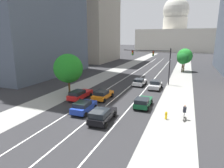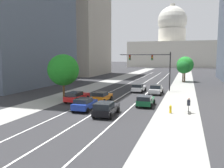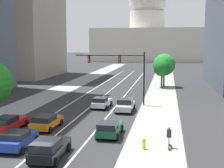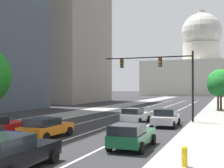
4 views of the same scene
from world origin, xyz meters
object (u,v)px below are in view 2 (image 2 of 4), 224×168
Objects in this scene: street_tree_far_right at (185,65)px; car_red at (76,96)px; car_orange at (101,96)px; car_blue at (84,104)px; capitol_building at (172,46)px; car_silver at (156,89)px; car_green at (146,100)px; cyclist at (189,106)px; fire_hydrant at (170,109)px; traffic_signal_mast at (154,63)px; street_tree_mid_left at (63,70)px; street_tree_mid_right at (183,67)px; car_black at (106,108)px; car_white at (139,88)px.

car_red is at bearing -113.18° from street_tree_far_right.
car_blue is (0.01, -5.72, 0.04)m from car_orange.
capitol_building is 11.46× the size of car_silver.
car_green is 5.63m from cyclist.
street_tree_far_right is (10.76, 31.48, 3.45)m from car_orange.
fire_hydrant is (3.30, -2.82, -0.29)m from car_green.
car_silver is at bearing -76.19° from traffic_signal_mast.
street_tree_mid_left reaches higher than car_green.
street_tree_mid_left is 34.04m from street_tree_mid_right.
street_tree_mid_left is at bearing 62.21° from car_red.
traffic_signal_mast is (-1.06, 4.30, 4.39)m from car_silver.
car_black is 2.63× the size of cyclist.
fire_hydrant is at bearing 111.44° from cyclist.
car_green reaches higher than fire_hydrant.
traffic_signal_mast is (3.79, -104.82, -6.95)m from capitol_building.
street_tree_mid_right is at bearing -17.70° from car_blue.
car_green is at bearing -97.48° from street_tree_far_right.
fire_hydrant is (4.35, -17.50, -4.72)m from traffic_signal_mast.
cyclist is (10.07, -121.61, -11.28)m from capitol_building.
car_blue is at bearing -105.77° from traffic_signal_mast.
car_black reaches higher than car_blue.
car_orange is 0.68× the size of street_tree_far_right.
car_red is 1.12× the size of car_silver.
car_blue is 0.62× the size of street_tree_mid_left.
fire_hydrant is 0.53× the size of cyclist.
car_silver is at bearing -12.78° from car_black.
car_white is at bearing -15.62° from car_orange.
street_tree_mid_right reaches higher than car_orange.
capitol_building reaches higher than street_tree_mid_right.
car_red is at bearing -29.31° from street_tree_mid_left.
street_tree_far_right is at bearing -7.70° from car_green.
street_tree_mid_right reaches higher than car_green.
capitol_building is at bearing 93.81° from fire_hydrant.
cyclist is 0.26× the size of street_tree_mid_left.
car_orange is 33.44m from street_tree_far_right.
car_white is 0.45× the size of traffic_signal_mast.
car_blue is (-6.46, -4.45, 0.02)m from car_green.
street_tree_mid_left is (-2.86, 1.61, 3.56)m from car_red.
car_white is at bearing 66.44° from car_silver.
car_red is 1.16× the size of car_green.
car_green is 0.96× the size of car_silver.
car_silver is (-0.00, 10.38, 0.04)m from car_green.
fire_hydrant is 34.41m from street_tree_mid_right.
street_tree_mid_right is at bearing 88.96° from fire_hydrant.
capitol_building is 124.49m from car_blue.
traffic_signal_mast reaches higher than car_green.
street_tree_mid_left is at bearing -93.74° from capitol_building.
street_tree_far_right is at bearing 73.81° from street_tree_mid_right.
street_tree_mid_right is at bearing 61.04° from street_tree_mid_left.
car_orange is at bearing 144.57° from car_silver.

